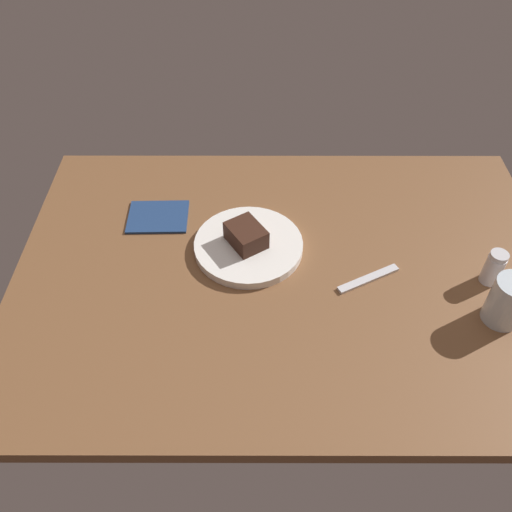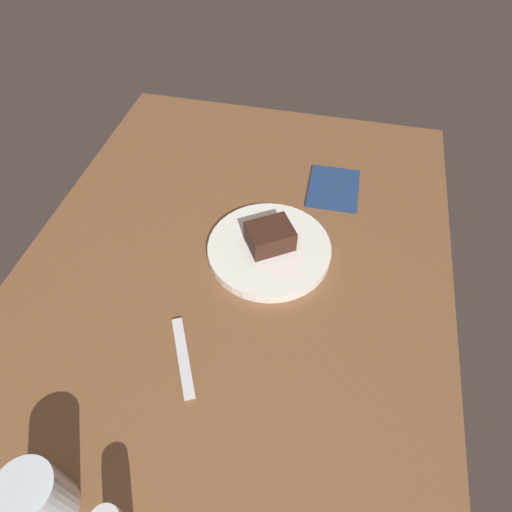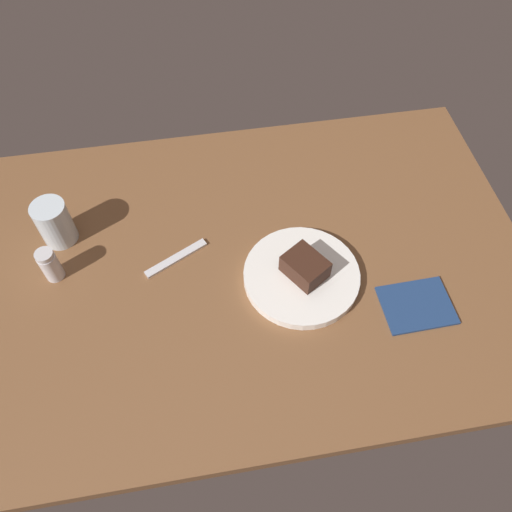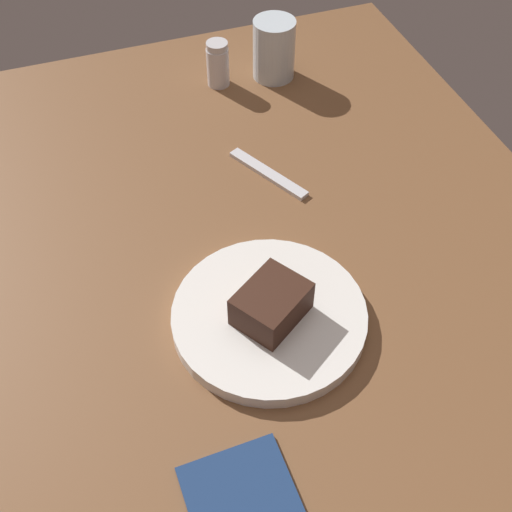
{
  "view_description": "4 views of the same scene",
  "coord_description": "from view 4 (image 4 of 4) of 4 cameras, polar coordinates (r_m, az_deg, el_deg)",
  "views": [
    {
      "loc": [
        6.92,
        79.02,
        89.28
      ],
      "look_at": [
        7.05,
        -1.08,
        5.82
      ],
      "focal_mm": 37.34,
      "sensor_mm": 36.0,
      "label": 1
    },
    {
      "loc": [
        -48.28,
        -16.31,
        71.23
      ],
      "look_at": [
        5.53,
        -4.12,
        5.17
      ],
      "focal_mm": 31.16,
      "sensor_mm": 36.0,
      "label": 2
    },
    {
      "loc": [
        -10.39,
        -61.97,
        95.5
      ],
      "look_at": [
        -0.42,
        -2.5,
        8.45
      ],
      "focal_mm": 35.92,
      "sensor_mm": 36.0,
      "label": 3
    },
    {
      "loc": [
        53.89,
        -23.82,
        71.46
      ],
      "look_at": [
        -0.08,
        -4.73,
        5.54
      ],
      "focal_mm": 46.09,
      "sensor_mm": 36.0,
      "label": 4
    }
  ],
  "objects": [
    {
      "name": "dessert_plate",
      "position": [
        0.83,
        1.15,
        -5.28
      ],
      "size": [
        24.63,
        24.63,
        1.99
      ],
      "primitive_type": "cylinder",
      "color": "white",
      "rests_on": "dining_table"
    },
    {
      "name": "salt_shaker",
      "position": [
        1.19,
        -3.33,
        16.3
      ],
      "size": [
        3.96,
        3.96,
        8.15
      ],
      "color": "silver",
      "rests_on": "dining_table"
    },
    {
      "name": "water_glass",
      "position": [
        1.21,
        1.57,
        17.51
      ],
      "size": [
        7.44,
        7.44,
        10.62
      ],
      "primitive_type": "cylinder",
      "color": "silver",
      "rests_on": "dining_table"
    },
    {
      "name": "dessert_spoon",
      "position": [
        1.02,
        1.05,
        7.17
      ],
      "size": [
        14.17,
        8.44,
        0.7
      ],
      "primitive_type": "cube",
      "rotation": [
        0.0,
        0.0,
        0.47
      ],
      "color": "silver",
      "rests_on": "dining_table"
    },
    {
      "name": "dining_table",
      "position": [
        0.91,
        2.81,
        -0.95
      ],
      "size": [
        120.0,
        84.0,
        3.0
      ],
      "primitive_type": "cube",
      "color": "brown",
      "rests_on": "ground"
    },
    {
      "name": "chocolate_cake_slice",
      "position": [
        0.8,
        1.35,
        -4.17
      ],
      "size": [
        10.41,
        10.92,
        4.61
      ],
      "primitive_type": "cube",
      "rotation": [
        0.0,
        0.0,
        2.15
      ],
      "color": "#381E14",
      "rests_on": "dessert_plate"
    }
  ]
}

